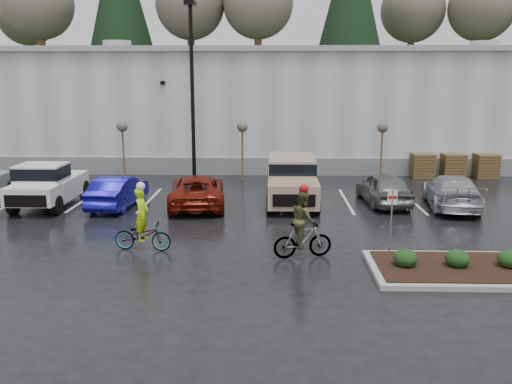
{
  "coord_description": "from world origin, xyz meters",
  "views": [
    {
      "loc": [
        0.08,
        -16.09,
        5.62
      ],
      "look_at": [
        -0.49,
        3.86,
        1.3
      ],
      "focal_mm": 38.0,
      "sensor_mm": 36.0,
      "label": 1
    }
  ],
  "objects_px": {
    "sapling_east": "(383,130)",
    "cyclist_olive": "(303,231)",
    "pallet_stack_a": "(422,165)",
    "car_red": "(197,191)",
    "sapling_mid": "(242,130)",
    "suv_tan": "(292,181)",
    "pallet_stack_b": "(453,166)",
    "car_grey": "(384,188)",
    "car_blue": "(118,191)",
    "cyclist_hivis": "(143,229)",
    "car_far_silver": "(452,191)",
    "sapling_west": "(122,130)",
    "fire_lane_sign": "(391,215)",
    "pickup_white": "(51,183)",
    "pallet_stack_c": "(485,166)",
    "lamppost": "(192,74)"
  },
  "relations": [
    {
      "from": "lamppost",
      "to": "suv_tan",
      "type": "xyz_separation_m",
      "value": [
        4.99,
        -4.65,
        -4.66
      ]
    },
    {
      "from": "pallet_stack_b",
      "to": "car_blue",
      "type": "bearing_deg",
      "value": -156.39
    },
    {
      "from": "sapling_west",
      "to": "cyclist_olive",
      "type": "distance_m",
      "value": 15.83
    },
    {
      "from": "cyclist_olive",
      "to": "pickup_white",
      "type": "bearing_deg",
      "value": 43.71
    },
    {
      "from": "pallet_stack_b",
      "to": "car_blue",
      "type": "xyz_separation_m",
      "value": [
        -16.77,
        -7.33,
        0.01
      ]
    },
    {
      "from": "car_red",
      "to": "cyclist_olive",
      "type": "height_order",
      "value": "cyclist_olive"
    },
    {
      "from": "sapling_mid",
      "to": "fire_lane_sign",
      "type": "xyz_separation_m",
      "value": [
        5.3,
        -12.8,
        -1.32
      ]
    },
    {
      "from": "fire_lane_sign",
      "to": "sapling_mid",
      "type": "bearing_deg",
      "value": 112.49
    },
    {
      "from": "pallet_stack_b",
      "to": "pickup_white",
      "type": "relative_size",
      "value": 0.26
    },
    {
      "from": "cyclist_olive",
      "to": "pallet_stack_a",
      "type": "bearing_deg",
      "value": -41.92
    },
    {
      "from": "cyclist_hivis",
      "to": "pickup_white",
      "type": "bearing_deg",
      "value": 47.45
    },
    {
      "from": "pallet_stack_a",
      "to": "pickup_white",
      "type": "relative_size",
      "value": 0.26
    },
    {
      "from": "sapling_mid",
      "to": "pallet_stack_b",
      "type": "xyz_separation_m",
      "value": [
        11.7,
        1.0,
        -2.05
      ]
    },
    {
      "from": "pallet_stack_c",
      "to": "car_grey",
      "type": "relative_size",
      "value": 0.32
    },
    {
      "from": "car_red",
      "to": "car_grey",
      "type": "distance_m",
      "value": 8.24
    },
    {
      "from": "pickup_white",
      "to": "fire_lane_sign",
      "type": "bearing_deg",
      "value": -26.86
    },
    {
      "from": "lamppost",
      "to": "car_red",
      "type": "height_order",
      "value": "lamppost"
    },
    {
      "from": "car_far_silver",
      "to": "sapling_east",
      "type": "bearing_deg",
      "value": -65.4
    },
    {
      "from": "sapling_east",
      "to": "car_far_silver",
      "type": "relative_size",
      "value": 0.65
    },
    {
      "from": "sapling_east",
      "to": "pickup_white",
      "type": "relative_size",
      "value": 0.62
    },
    {
      "from": "pickup_white",
      "to": "suv_tan",
      "type": "height_order",
      "value": "suv_tan"
    },
    {
      "from": "sapling_west",
      "to": "car_grey",
      "type": "relative_size",
      "value": 0.76
    },
    {
      "from": "sapling_west",
      "to": "fire_lane_sign",
      "type": "relative_size",
      "value": 1.45
    },
    {
      "from": "sapling_east",
      "to": "lamppost",
      "type": "bearing_deg",
      "value": -174.29
    },
    {
      "from": "pickup_white",
      "to": "cyclist_hivis",
      "type": "height_order",
      "value": "cyclist_hivis"
    },
    {
      "from": "car_blue",
      "to": "car_red",
      "type": "xyz_separation_m",
      "value": [
        3.42,
        0.21,
        0.01
      ]
    },
    {
      "from": "sapling_west",
      "to": "sapling_mid",
      "type": "xyz_separation_m",
      "value": [
        6.5,
        0.0,
        0.0
      ]
    },
    {
      "from": "sapling_east",
      "to": "car_grey",
      "type": "relative_size",
      "value": 0.76
    },
    {
      "from": "car_blue",
      "to": "suv_tan",
      "type": "distance_m",
      "value": 7.59
    },
    {
      "from": "pallet_stack_a",
      "to": "car_red",
      "type": "distance_m",
      "value": 13.65
    },
    {
      "from": "sapling_west",
      "to": "sapling_east",
      "type": "distance_m",
      "value": 14.0
    },
    {
      "from": "sapling_east",
      "to": "pallet_stack_b",
      "type": "bearing_deg",
      "value": 13.39
    },
    {
      "from": "sapling_mid",
      "to": "cyclist_olive",
      "type": "distance_m",
      "value": 13.23
    },
    {
      "from": "pickup_white",
      "to": "sapling_mid",
      "type": "bearing_deg",
      "value": 36.53
    },
    {
      "from": "car_blue",
      "to": "cyclist_olive",
      "type": "distance_m",
      "value": 10.04
    },
    {
      "from": "sapling_east",
      "to": "cyclist_olive",
      "type": "height_order",
      "value": "sapling_east"
    },
    {
      "from": "pallet_stack_a",
      "to": "cyclist_hivis",
      "type": "bearing_deg",
      "value": -133.6
    },
    {
      "from": "sapling_east",
      "to": "cyclist_hivis",
      "type": "distance_m",
      "value": 16.0
    },
    {
      "from": "sapling_west",
      "to": "fire_lane_sign",
      "type": "distance_m",
      "value": 17.46
    },
    {
      "from": "sapling_west",
      "to": "car_far_silver",
      "type": "xyz_separation_m",
      "value": [
        15.86,
        -6.04,
        -2.02
      ]
    },
    {
      "from": "pallet_stack_c",
      "to": "fire_lane_sign",
      "type": "relative_size",
      "value": 0.61
    },
    {
      "from": "sapling_mid",
      "to": "cyclist_olive",
      "type": "bearing_deg",
      "value": -78.66
    },
    {
      "from": "sapling_mid",
      "to": "suv_tan",
      "type": "relative_size",
      "value": 0.63
    },
    {
      "from": "pallet_stack_b",
      "to": "car_grey",
      "type": "bearing_deg",
      "value": -128.51
    },
    {
      "from": "pallet_stack_b",
      "to": "car_far_silver",
      "type": "xyz_separation_m",
      "value": [
        -2.34,
        -7.04,
        0.03
      ]
    },
    {
      "from": "pickup_white",
      "to": "car_grey",
      "type": "bearing_deg",
      "value": 2.15
    },
    {
      "from": "sapling_west",
      "to": "car_grey",
      "type": "bearing_deg",
      "value": -22.68
    },
    {
      "from": "pallet_stack_b",
      "to": "sapling_mid",
      "type": "bearing_deg",
      "value": -175.11
    },
    {
      "from": "sapling_west",
      "to": "car_far_silver",
      "type": "distance_m",
      "value": 17.09
    },
    {
      "from": "cyclist_olive",
      "to": "sapling_east",
      "type": "bearing_deg",
      "value": -34.69
    }
  ]
}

